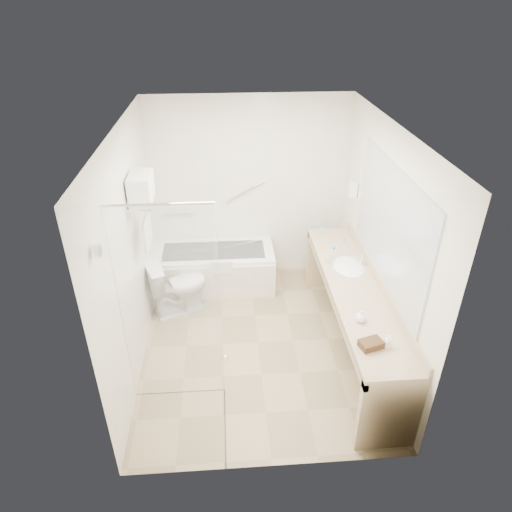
{
  "coord_description": "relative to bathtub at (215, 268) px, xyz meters",
  "views": [
    {
      "loc": [
        -0.32,
        -4.07,
        3.58
      ],
      "look_at": [
        0.0,
        0.3,
        1.0
      ],
      "focal_mm": 32.0,
      "sensor_mm": 36.0,
      "label": 1
    }
  ],
  "objects": [
    {
      "name": "water_bottle_mid",
      "position": [
        1.38,
        -0.93,
        0.68
      ],
      "size": [
        0.07,
        0.07,
        0.22
      ],
      "rotation": [
        0.0,
        0.0,
        -0.11
      ],
      "color": "silver",
      "rests_on": "vanity_counter"
    },
    {
      "name": "wall_left",
      "position": [
        -0.8,
        -1.24,
        0.97
      ],
      "size": [
        0.1,
        3.2,
        2.5
      ],
      "primitive_type": "cube",
      "color": "silver",
      "rests_on": "ground"
    },
    {
      "name": "soap_bottle_a",
      "position": [
        1.56,
        -2.34,
        0.6
      ],
      "size": [
        0.06,
        0.13,
        0.06
      ],
      "primitive_type": "imported",
      "rotation": [
        0.0,
        0.0,
        0.01
      ],
      "color": "white",
      "rests_on": "vanity_counter"
    },
    {
      "name": "mirror",
      "position": [
        1.79,
        -1.39,
        1.27
      ],
      "size": [
        0.02,
        2.0,
        1.2
      ],
      "primitive_type": "cube",
      "color": "#B3B9C0",
      "rests_on": "wall_right"
    },
    {
      "name": "sink",
      "position": [
        1.55,
        -0.99,
        0.54
      ],
      "size": [
        0.4,
        0.52,
        0.14
      ],
      "primitive_type": "ellipsoid",
      "color": "white",
      "rests_on": "vanity_counter"
    },
    {
      "name": "water_bottle_right",
      "position": [
        1.38,
        -0.25,
        0.66
      ],
      "size": [
        0.06,
        0.06,
        0.18
      ],
      "rotation": [
        0.0,
        0.0,
        -0.05
      ],
      "color": "silver",
      "rests_on": "vanity_counter"
    },
    {
      "name": "water_bottle_left",
      "position": [
        1.55,
        -0.71,
        0.67
      ],
      "size": [
        0.06,
        0.06,
        0.2
      ],
      "rotation": [
        0.0,
        0.0,
        -0.1
      ],
      "color": "silver",
      "rests_on": "vanity_counter"
    },
    {
      "name": "drinking_glass_far",
      "position": [
        1.41,
        -0.8,
        0.62
      ],
      "size": [
        0.09,
        0.09,
        0.09
      ],
      "primitive_type": "cylinder",
      "rotation": [
        0.0,
        0.0,
        -0.38
      ],
      "color": "silver",
      "rests_on": "vanity_counter"
    },
    {
      "name": "towel_shelf",
      "position": [
        -0.67,
        -0.89,
        1.48
      ],
      "size": [
        0.24,
        0.55,
        0.81
      ],
      "color": "silver",
      "rests_on": "wall_left"
    },
    {
      "name": "vanity_counter",
      "position": [
        1.52,
        -1.39,
        0.36
      ],
      "size": [
        0.55,
        2.7,
        0.95
      ],
      "color": "#CCB888",
      "rests_on": "floor"
    },
    {
      "name": "amenity_basket",
      "position": [
        1.41,
        -2.33,
        0.61
      ],
      "size": [
        0.23,
        0.18,
        0.07
      ],
      "primitive_type": "cube",
      "rotation": [
        0.0,
        0.0,
        0.29
      ],
      "color": "#452E18",
      "rests_on": "vanity_counter"
    },
    {
      "name": "wall_back",
      "position": [
        0.5,
        0.36,
        0.97
      ],
      "size": [
        2.6,
        0.1,
        2.5
      ],
      "primitive_type": "cube",
      "color": "silver",
      "rests_on": "ground"
    },
    {
      "name": "hairdryer_unit",
      "position": [
        1.75,
        -0.19,
        1.17
      ],
      "size": [
        0.08,
        0.1,
        0.18
      ],
      "primitive_type": "cube",
      "color": "white",
      "rests_on": "wall_right"
    },
    {
      "name": "grab_bar_short",
      "position": [
        -0.45,
        0.32,
        0.67
      ],
      "size": [
        0.4,
        0.03,
        0.03
      ],
      "primitive_type": "cylinder",
      "rotation": [
        0.0,
        1.57,
        0.0
      ],
      "color": "silver",
      "rests_on": "wall_back"
    },
    {
      "name": "grab_bar_long",
      "position": [
        0.45,
        0.32,
        0.97
      ],
      "size": [
        0.53,
        0.03,
        0.33
      ],
      "primitive_type": "cylinder",
      "rotation": [
        0.0,
        1.05,
        0.0
      ],
      "color": "silver",
      "rests_on": "wall_back"
    },
    {
      "name": "toilet",
      "position": [
        -0.45,
        -0.54,
        0.09
      ],
      "size": [
        0.84,
        0.67,
        0.72
      ],
      "primitive_type": "imported",
      "rotation": [
        0.0,
        0.0,
        1.98
      ],
      "color": "white",
      "rests_on": "floor"
    },
    {
      "name": "wall_right",
      "position": [
        1.8,
        -1.24,
        0.97
      ],
      "size": [
        0.1,
        3.2,
        2.5
      ],
      "primitive_type": "cube",
      "color": "silver",
      "rests_on": "ground"
    },
    {
      "name": "drinking_glass_near",
      "position": [
        1.33,
        -0.88,
        0.62
      ],
      "size": [
        0.1,
        0.1,
        0.1
      ],
      "primitive_type": "cylinder",
      "rotation": [
        0.0,
        0.0,
        -0.37
      ],
      "color": "silver",
      "rests_on": "vanity_counter"
    },
    {
      "name": "bathtub",
      "position": [
        0.0,
        0.0,
        0.0
      ],
      "size": [
        1.6,
        0.73,
        0.59
      ],
      "color": "white",
      "rests_on": "floor"
    },
    {
      "name": "faucet",
      "position": [
        1.7,
        -0.99,
        0.65
      ],
      "size": [
        0.03,
        0.03,
        0.14
      ],
      "primitive_type": "cylinder",
      "color": "silver",
      "rests_on": "vanity_counter"
    },
    {
      "name": "wall_front",
      "position": [
        0.5,
        -2.84,
        0.97
      ],
      "size": [
        2.6,
        0.1,
        2.5
      ],
      "primitive_type": "cube",
      "color": "silver",
      "rests_on": "ground"
    },
    {
      "name": "ceiling",
      "position": [
        0.5,
        -1.24,
        2.22
      ],
      "size": [
        2.6,
        3.2,
        0.1
      ],
      "primitive_type": "cube",
      "color": "white",
      "rests_on": "wall_back"
    },
    {
      "name": "soap_bottle_b",
      "position": [
        1.42,
        -1.98,
        0.62
      ],
      "size": [
        0.13,
        0.15,
        0.1
      ],
      "primitive_type": "imported",
      "rotation": [
        0.0,
        0.0,
        -0.28
      ],
      "color": "white",
      "rests_on": "vanity_counter"
    },
    {
      "name": "floor",
      "position": [
        0.5,
        -1.24,
        -0.28
      ],
      "size": [
        3.2,
        3.2,
        0.0
      ],
      "primitive_type": "plane",
      "color": "#9F8762",
      "rests_on": "ground"
    },
    {
      "name": "shower_enclosure",
      "position": [
        -0.13,
        -2.16,
        0.79
      ],
      "size": [
        0.96,
        0.91,
        2.11
      ],
      "color": "silver",
      "rests_on": "floor"
    }
  ]
}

